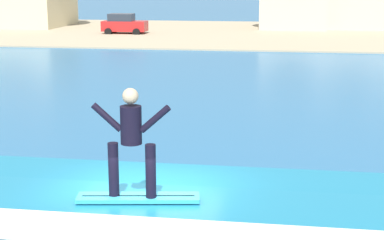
{
  "coord_description": "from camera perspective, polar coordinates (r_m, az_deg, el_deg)",
  "views": [
    {
      "loc": [
        2.32,
        -9.74,
        5.16
      ],
      "look_at": [
        0.26,
        3.59,
        2.04
      ],
      "focal_mm": 58.48,
      "sensor_mm": 36.0,
      "label": 1
    }
  ],
  "objects": [
    {
      "name": "car_near_shore",
      "position": [
        56.8,
        -6.23,
        8.69
      ],
      "size": [
        3.94,
        2.08,
        1.86
      ],
      "color": "red",
      "rests_on": "ground_plane"
    },
    {
      "name": "surfboard",
      "position": [
        9.66,
        -4.92,
        -7.07
      ],
      "size": [
        1.91,
        0.69,
        0.06
      ],
      "color": "#33A5CC",
      "rests_on": "wave_crest"
    },
    {
      "name": "surfer",
      "position": [
        9.36,
        -5.56,
        -1.53
      ],
      "size": [
        1.21,
        0.32,
        1.67
      ],
      "color": "black",
      "rests_on": "surfboard"
    },
    {
      "name": "shoreline_bank",
      "position": [
        57.85,
        6.51,
        7.88
      ],
      "size": [
        120.0,
        27.79,
        0.11
      ],
      "color": "tan",
      "rests_on": "ground_plane"
    }
  ]
}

